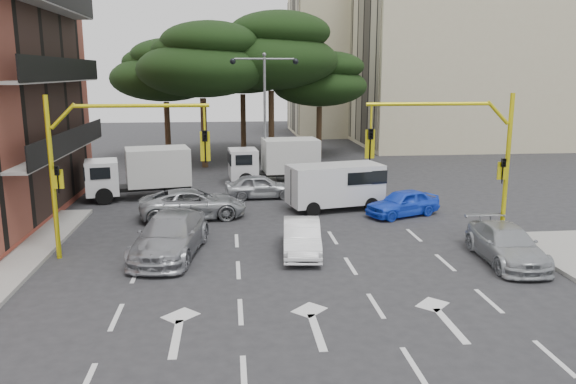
{
  "coord_description": "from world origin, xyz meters",
  "views": [
    {
      "loc": [
        -2.21,
        -18.68,
        6.79
      ],
      "look_at": [
        0.31,
        5.35,
        1.6
      ],
      "focal_mm": 35.0,
      "sensor_mm": 36.0,
      "label": 1
    }
  ],
  "objects_px": {
    "signal_mast_left": "(102,154)",
    "car_silver_cross_a": "(193,204)",
    "car_silver_cross_b": "(260,186)",
    "box_truck_a": "(139,174)",
    "van_white": "(335,187)",
    "car_white_hatch": "(302,237)",
    "box_truck_b": "(275,161)",
    "car_silver_wagon": "(170,235)",
    "car_silver_parked": "(506,244)",
    "car_blue_compact": "(403,203)",
    "street_lamp_center": "(265,94)",
    "signal_mast_right": "(464,149)"
  },
  "relations": [
    {
      "from": "box_truck_a",
      "to": "box_truck_b",
      "type": "relative_size",
      "value": 1.0
    },
    {
      "from": "car_silver_cross_b",
      "to": "box_truck_a",
      "type": "bearing_deg",
      "value": 82.51
    },
    {
      "from": "signal_mast_right",
      "to": "car_silver_wagon",
      "type": "xyz_separation_m",
      "value": [
        -11.3,
        -0.06,
        -3.11
      ]
    },
    {
      "from": "box_truck_a",
      "to": "box_truck_b",
      "type": "xyz_separation_m",
      "value": [
        7.66,
        3.48,
        0.0
      ]
    },
    {
      "from": "car_white_hatch",
      "to": "car_silver_cross_b",
      "type": "bearing_deg",
      "value": 101.58
    },
    {
      "from": "car_silver_wagon",
      "to": "signal_mast_left",
      "type": "bearing_deg",
      "value": -172.27
    },
    {
      "from": "car_blue_compact",
      "to": "car_silver_wagon",
      "type": "bearing_deg",
      "value": -88.01
    },
    {
      "from": "car_silver_parked",
      "to": "car_silver_wagon",
      "type": "bearing_deg",
      "value": 174.02
    },
    {
      "from": "car_white_hatch",
      "to": "box_truck_b",
      "type": "bearing_deg",
      "value": 95.17
    },
    {
      "from": "signal_mast_right",
      "to": "signal_mast_left",
      "type": "distance_m",
      "value": 13.61
    },
    {
      "from": "box_truck_b",
      "to": "car_silver_wagon",
      "type": "bearing_deg",
      "value": 155.19
    },
    {
      "from": "signal_mast_right",
      "to": "car_silver_parked",
      "type": "relative_size",
      "value": 1.32
    },
    {
      "from": "car_silver_cross_a",
      "to": "car_silver_cross_b",
      "type": "bearing_deg",
      "value": -48.34
    },
    {
      "from": "signal_mast_right",
      "to": "car_silver_parked",
      "type": "height_order",
      "value": "signal_mast_right"
    },
    {
      "from": "car_blue_compact",
      "to": "box_truck_a",
      "type": "height_order",
      "value": "box_truck_a"
    },
    {
      "from": "box_truck_a",
      "to": "street_lamp_center",
      "type": "bearing_deg",
      "value": -72.62
    },
    {
      "from": "car_silver_cross_a",
      "to": "van_white",
      "type": "xyz_separation_m",
      "value": [
        6.97,
        1.02,
        0.46
      ]
    },
    {
      "from": "car_white_hatch",
      "to": "van_white",
      "type": "height_order",
      "value": "van_white"
    },
    {
      "from": "car_silver_wagon",
      "to": "car_silver_cross_b",
      "type": "relative_size",
      "value": 1.38
    },
    {
      "from": "signal_mast_left",
      "to": "box_truck_a",
      "type": "height_order",
      "value": "signal_mast_left"
    },
    {
      "from": "signal_mast_left",
      "to": "car_silver_cross_b",
      "type": "height_order",
      "value": "signal_mast_left"
    },
    {
      "from": "signal_mast_right",
      "to": "car_silver_cross_b",
      "type": "bearing_deg",
      "value": 128.28
    },
    {
      "from": "signal_mast_left",
      "to": "car_silver_parked",
      "type": "relative_size",
      "value": 1.32
    },
    {
      "from": "signal_mast_right",
      "to": "signal_mast_left",
      "type": "relative_size",
      "value": 1.0
    },
    {
      "from": "van_white",
      "to": "car_silver_cross_b",
      "type": "bearing_deg",
      "value": -141.7
    },
    {
      "from": "car_white_hatch",
      "to": "car_silver_wagon",
      "type": "xyz_separation_m",
      "value": [
        -4.94,
        0.34,
        0.13
      ]
    },
    {
      "from": "car_silver_cross_a",
      "to": "car_silver_parked",
      "type": "bearing_deg",
      "value": -130.62
    },
    {
      "from": "van_white",
      "to": "box_truck_b",
      "type": "xyz_separation_m",
      "value": [
        -2.46,
        7.1,
        0.21
      ]
    },
    {
      "from": "car_silver_parked",
      "to": "box_truck_b",
      "type": "relative_size",
      "value": 0.82
    },
    {
      "from": "street_lamp_center",
      "to": "signal_mast_left",
      "type": "bearing_deg",
      "value": -115.91
    },
    {
      "from": "signal_mast_left",
      "to": "car_silver_cross_a",
      "type": "xyz_separation_m",
      "value": [
        2.83,
        5.4,
        -3.19
      ]
    },
    {
      "from": "car_white_hatch",
      "to": "box_truck_a",
      "type": "relative_size",
      "value": 0.7
    },
    {
      "from": "car_silver_wagon",
      "to": "street_lamp_center",
      "type": "bearing_deg",
      "value": 81.56
    },
    {
      "from": "car_silver_cross_a",
      "to": "car_silver_parked",
      "type": "relative_size",
      "value": 1.1
    },
    {
      "from": "car_white_hatch",
      "to": "car_blue_compact",
      "type": "xyz_separation_m",
      "value": [
        5.56,
        5.19,
        -0.01
      ]
    },
    {
      "from": "car_silver_wagon",
      "to": "car_silver_cross_b",
      "type": "bearing_deg",
      "value": 76.74
    },
    {
      "from": "car_blue_compact",
      "to": "car_silver_wagon",
      "type": "relative_size",
      "value": 0.7
    },
    {
      "from": "car_silver_cross_a",
      "to": "van_white",
      "type": "relative_size",
      "value": 1.08
    },
    {
      "from": "car_silver_wagon",
      "to": "car_silver_cross_a",
      "type": "xyz_separation_m",
      "value": [
        0.52,
        5.46,
        -0.08
      ]
    },
    {
      "from": "street_lamp_center",
      "to": "box_truck_a",
      "type": "xyz_separation_m",
      "value": [
        -7.12,
        -3.98,
        -4.06
      ]
    },
    {
      "from": "street_lamp_center",
      "to": "van_white",
      "type": "distance_m",
      "value": 9.22
    },
    {
      "from": "car_silver_cross_b",
      "to": "van_white",
      "type": "height_order",
      "value": "van_white"
    },
    {
      "from": "car_blue_compact",
      "to": "box_truck_b",
      "type": "xyz_separation_m",
      "value": [
        -5.46,
        8.72,
        0.73
      ]
    },
    {
      "from": "car_white_hatch",
      "to": "car_silver_parked",
      "type": "bearing_deg",
      "value": -7.73
    },
    {
      "from": "car_silver_wagon",
      "to": "box_truck_b",
      "type": "height_order",
      "value": "box_truck_b"
    },
    {
      "from": "signal_mast_left",
      "to": "car_silver_cross_a",
      "type": "relative_size",
      "value": 1.2
    },
    {
      "from": "car_silver_wagon",
      "to": "van_white",
      "type": "bearing_deg",
      "value": 50.1
    },
    {
      "from": "van_white",
      "to": "box_truck_b",
      "type": "height_order",
      "value": "box_truck_b"
    },
    {
      "from": "car_silver_cross_b",
      "to": "car_silver_parked",
      "type": "relative_size",
      "value": 0.85
    },
    {
      "from": "van_white",
      "to": "car_silver_cross_a",
      "type": "bearing_deg",
      "value": -93.96
    }
  ]
}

